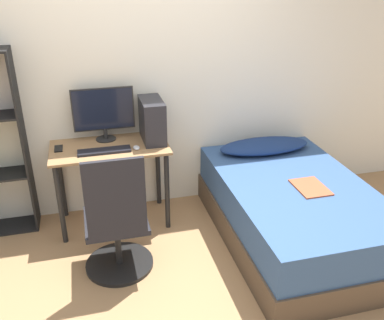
% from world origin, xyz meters
% --- Properties ---
extents(ground_plane, '(14.00, 14.00, 0.00)m').
position_xyz_m(ground_plane, '(0.00, 0.00, 0.00)').
color(ground_plane, '#9E754C').
extents(wall_back, '(8.00, 0.05, 2.50)m').
position_xyz_m(wall_back, '(0.00, 1.52, 1.25)').
color(wall_back, silver).
rests_on(wall_back, ground_plane).
extents(desk, '(1.01, 0.54, 0.76)m').
position_xyz_m(desk, '(-0.31, 1.22, 0.62)').
color(desk, '#997047').
rests_on(desk, ground_plane).
extents(office_chair, '(0.54, 0.54, 1.03)m').
position_xyz_m(office_chair, '(-0.34, 0.50, 0.39)').
color(office_chair, black).
rests_on(office_chair, ground_plane).
extents(bed, '(1.17, 1.86, 0.55)m').
position_xyz_m(bed, '(1.15, 0.56, 0.27)').
color(bed, '#4C3D2D').
rests_on(bed, ground_plane).
extents(pillow, '(0.89, 0.36, 0.11)m').
position_xyz_m(pillow, '(1.15, 1.23, 0.60)').
color(pillow, navy).
rests_on(pillow, bed).
extents(magazine, '(0.24, 0.32, 0.01)m').
position_xyz_m(magazine, '(1.22, 0.46, 0.55)').
color(magazine, '#B24C2D').
rests_on(magazine, bed).
extents(monitor, '(0.53, 0.18, 0.47)m').
position_xyz_m(monitor, '(-0.32, 1.39, 1.02)').
color(monitor, black).
rests_on(monitor, desk).
extents(keyboard, '(0.44, 0.12, 0.02)m').
position_xyz_m(keyboard, '(-0.36, 1.11, 0.77)').
color(keyboard, black).
rests_on(keyboard, desk).
extents(pc_tower, '(0.19, 0.39, 0.37)m').
position_xyz_m(pc_tower, '(0.08, 1.28, 0.94)').
color(pc_tower, '#232328').
rests_on(pc_tower, desk).
extents(mouse, '(0.06, 0.09, 0.02)m').
position_xyz_m(mouse, '(-0.09, 1.11, 0.77)').
color(mouse, silver).
rests_on(mouse, desk).
extents(phone, '(0.07, 0.14, 0.01)m').
position_xyz_m(phone, '(-0.73, 1.27, 0.76)').
color(phone, black).
rests_on(phone, desk).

